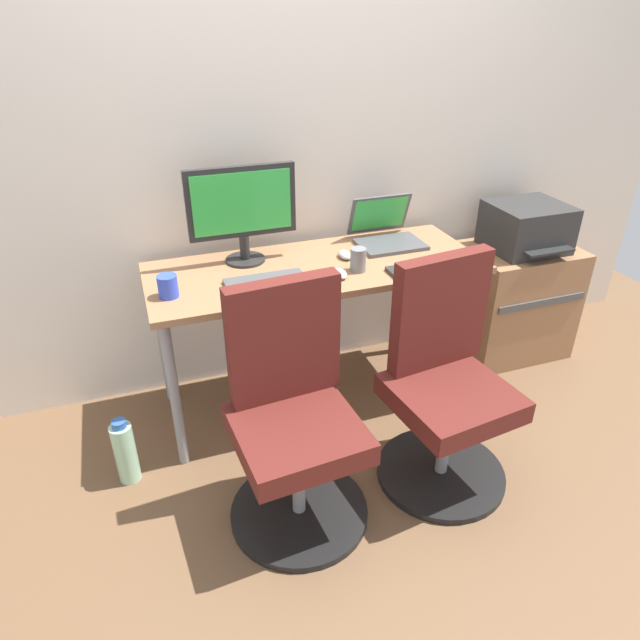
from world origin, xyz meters
TOP-DOWN VIEW (x-y plane):
  - ground_plane at (0.00, 0.00)m, footprint 5.28×5.28m
  - back_wall at (0.00, 0.37)m, footprint 4.40×0.04m
  - desk at (0.00, 0.00)m, footprint 1.51×0.59m
  - office_chair_left at (-0.31, -0.63)m, footprint 0.54×0.54m
  - office_chair_right at (0.32, -0.63)m, footprint 0.54×0.54m
  - side_cabinet at (1.19, 0.08)m, footprint 0.59×0.45m
  - printer at (1.19, 0.08)m, footprint 0.38×0.40m
  - water_bottle_on_floor at (-0.93, -0.27)m, footprint 0.09×0.09m
  - desktop_monitor at (-0.29, 0.15)m, footprint 0.48×0.18m
  - open_laptop at (0.41, 0.15)m, footprint 0.31×0.29m
  - keyboard_by_monitor at (-0.26, -0.10)m, footprint 0.34×0.12m
  - keyboard_by_laptop at (0.44, -0.21)m, footprint 0.34×0.12m
  - mouse_by_monitor at (0.15, 0.03)m, footprint 0.06×0.10m
  - mouse_by_laptop at (0.05, -0.15)m, footprint 0.06×0.10m
  - coffee_mug at (-0.66, -0.09)m, footprint 0.08×0.08m
  - pen_cup at (0.15, -0.12)m, footprint 0.07×0.07m

SIDE VIEW (x-z plane):
  - ground_plane at x=0.00m, z-range 0.00..0.00m
  - water_bottle_on_floor at x=-0.93m, z-range -0.01..0.30m
  - side_cabinet at x=1.19m, z-range 0.00..0.62m
  - office_chair_left at x=-0.31m, z-range -0.05..0.89m
  - office_chair_right at x=0.32m, z-range -0.05..0.89m
  - desk at x=0.00m, z-range 0.29..1.03m
  - printer at x=1.19m, z-range 0.62..0.86m
  - keyboard_by_monitor at x=-0.26m, z-range 0.74..0.75m
  - keyboard_by_laptop at x=0.44m, z-range 0.74..0.75m
  - mouse_by_monitor at x=0.15m, z-range 0.74..0.77m
  - mouse_by_laptop at x=0.05m, z-range 0.74..0.77m
  - coffee_mug at x=-0.66m, z-range 0.74..0.83m
  - pen_cup at x=0.15m, z-range 0.74..0.84m
  - open_laptop at x=0.41m, z-range 0.68..0.90m
  - desktop_monitor at x=-0.29m, z-range 0.77..1.20m
  - back_wall at x=0.00m, z-range 0.00..2.60m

